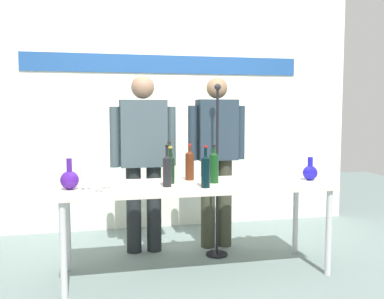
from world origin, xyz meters
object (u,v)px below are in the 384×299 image
(wine_bottle_3, at_px, (190,164))
(wine_bottle_5, at_px, (206,170))
(microphone_stand, at_px, (217,199))
(presenter_right, at_px, (217,152))
(wine_glass_right_1, at_px, (290,166))
(wine_bottle_0, at_px, (214,166))
(wine_bottle_4, at_px, (171,168))
(wine_glass_left_1, at_px, (86,175))
(wine_glass_left_2, at_px, (99,177))
(presenter_left, at_px, (143,152))
(wine_glass_left_0, at_px, (106,174))
(wine_glass_right_2, at_px, (274,164))
(decanter_blue_right, at_px, (310,172))
(wine_bottle_2, at_px, (169,163))
(wine_bottle_1, at_px, (167,170))
(wine_glass_right_0, at_px, (263,165))
(decanter_blue_left, at_px, (70,179))
(display_table, at_px, (196,191))

(wine_bottle_3, xyz_separation_m, wine_bottle_5, (0.04, -0.40, 0.00))
(microphone_stand, bearing_deg, presenter_right, 75.31)
(wine_glass_right_1, bearing_deg, wine_bottle_0, -174.00)
(wine_bottle_4, height_order, wine_glass_left_1, wine_bottle_4)
(wine_bottle_5, bearing_deg, wine_glass_left_2, -177.03)
(presenter_left, xyz_separation_m, wine_bottle_0, (0.51, -0.64, -0.07))
(wine_glass_left_0, distance_m, wine_glass_right_2, 1.58)
(decanter_blue_right, xyz_separation_m, wine_bottle_2, (-1.17, 0.32, 0.07))
(wine_bottle_5, bearing_deg, wine_bottle_1, 159.28)
(wine_bottle_0, xyz_separation_m, wine_glass_left_1, (-1.03, -0.13, -0.02))
(presenter_left, height_order, wine_glass_right_0, presenter_left)
(microphone_stand, bearing_deg, decanter_blue_left, -162.15)
(wine_bottle_4, distance_m, microphone_stand, 0.68)
(presenter_right, height_order, wine_bottle_5, presenter_right)
(wine_glass_left_0, relative_size, wine_glass_right_2, 1.05)
(wine_bottle_4, xyz_separation_m, wine_glass_left_1, (-0.68, -0.18, -0.01))
(wine_bottle_1, bearing_deg, wine_glass_left_2, -164.16)
(wine_bottle_3, relative_size, wine_glass_left_0, 1.97)
(wine_bottle_4, bearing_deg, decanter_blue_left, -172.95)
(wine_bottle_3, height_order, wine_glass_left_2, wine_bottle_3)
(presenter_right, bearing_deg, wine_bottle_5, -111.41)
(decanter_blue_left, bearing_deg, wine_glass_right_2, 9.97)
(decanter_blue_right, distance_m, wine_bottle_0, 0.85)
(wine_glass_left_2, bearing_deg, wine_bottle_0, 14.88)
(presenter_left, bearing_deg, microphone_stand, -22.74)
(display_table, distance_m, wine_bottle_5, 0.28)
(presenter_left, relative_size, wine_bottle_4, 5.45)
(presenter_right, bearing_deg, wine_bottle_0, -107.90)
(wine_bottle_2, xyz_separation_m, wine_glass_right_1, (1.05, -0.19, -0.03))
(wine_glass_left_0, xyz_separation_m, wine_glass_left_1, (-0.15, -0.00, 0.00))
(wine_glass_right_0, bearing_deg, wine_glass_right_2, -2.79)
(presenter_right, height_order, wine_bottle_4, presenter_right)
(wine_bottle_3, distance_m, wine_glass_right_0, 0.71)
(wine_bottle_3, bearing_deg, presenter_right, 50.50)
(wine_bottle_0, relative_size, wine_glass_right_0, 2.33)
(wine_bottle_1, height_order, wine_bottle_3, wine_bottle_1)
(wine_bottle_3, bearing_deg, wine_bottle_2, 154.29)
(wine_bottle_0, xyz_separation_m, wine_bottle_2, (-0.33, 0.27, 0.00))
(wine_bottle_0, height_order, wine_bottle_5, wine_bottle_5)
(display_table, xyz_separation_m, wine_glass_right_0, (0.69, 0.28, 0.16))
(wine_glass_left_0, bearing_deg, display_table, 9.68)
(display_table, distance_m, wine_glass_left_2, 0.84)
(presenter_left, distance_m, wine_glass_left_2, 0.99)
(wine_glass_left_0, height_order, wine_glass_right_2, wine_glass_left_0)
(wine_bottle_5, bearing_deg, wine_bottle_2, 113.22)
(wine_glass_right_0, height_order, wine_glass_right_1, wine_glass_right_1)
(wine_glass_right_0, distance_m, wine_glass_right_1, 0.27)
(wine_glass_left_0, relative_size, wine_glass_right_1, 1.03)
(display_table, xyz_separation_m, decanter_blue_left, (-1.00, -0.05, 0.14))
(wine_glass_left_0, height_order, wine_glass_left_2, same)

